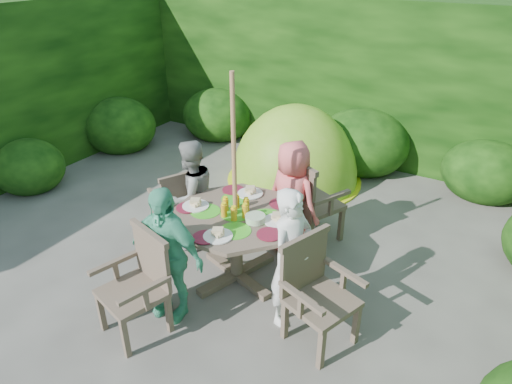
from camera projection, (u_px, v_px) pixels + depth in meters
The scene contains 13 objects.
ground at pixel (207, 263), 5.11m from camera, with size 60.00×60.00×0.00m, color #4D4A44.
hedge_enclosure at pixel (267, 123), 5.53m from camera, with size 9.00×9.00×2.50m.
patio_table at pixel (236, 225), 4.59m from camera, with size 1.71×1.71×0.94m.
parasol_pole at pixel (235, 186), 4.39m from camera, with size 0.04×0.04×2.20m, color #9A683D.
garden_chair_right at pixel (315, 290), 3.94m from camera, with size 0.67×0.71×0.96m.
garden_chair_left at pixel (177, 202), 5.42m from camera, with size 0.63×0.65×0.85m.
garden_chair_back at pixel (309, 200), 5.29m from camera, with size 0.78×0.75×1.02m.
garden_chair_front at pixel (139, 283), 4.04m from camera, with size 0.68×0.64×0.94m.
child_right at pixel (292, 259), 4.05m from camera, with size 0.50×0.33×1.37m, color white.
child_left at pixel (191, 196), 5.13m from camera, with size 0.64×0.50×1.32m, color gray.
child_back at pixel (292, 199), 5.05m from camera, with size 0.66×0.43×1.34m, color #F26466.
child_front at pixel (167, 254), 4.13m from camera, with size 0.79×0.33×1.35m, color #4DB58E.
dome_tent at pixel (293, 180), 6.97m from camera, with size 2.03×2.03×2.32m.
Camera 1 is at (2.59, -3.27, 3.11)m, focal length 32.00 mm.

